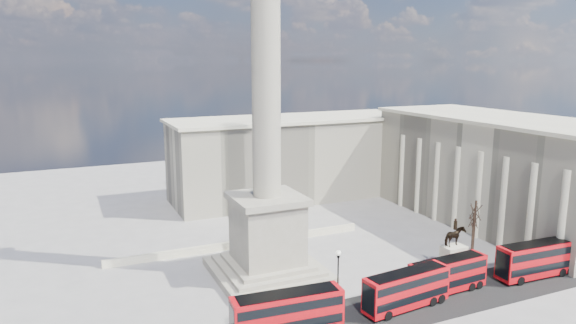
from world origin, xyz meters
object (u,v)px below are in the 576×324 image
(red_bus_a, at_px, (288,313))
(red_bus_c, at_px, (448,275))
(red_bus_b, at_px, (407,289))
(pedestrian_walking, at_px, (476,267))
(pedestrian_standing, at_px, (519,259))
(nelsons_column, at_px, (267,180))
(victorian_lamp, at_px, (338,274))
(red_bus_d, at_px, (538,259))
(equestrian_statue, at_px, (453,256))
(pedestrian_crossing, at_px, (373,290))

(red_bus_a, xyz_separation_m, red_bus_c, (21.92, 1.28, -0.21))
(red_bus_b, height_order, pedestrian_walking, red_bus_b)
(pedestrian_standing, bearing_deg, nelsons_column, -22.03)
(victorian_lamp, xyz_separation_m, pedestrian_standing, (28.99, 0.47, -3.13))
(red_bus_c, bearing_deg, victorian_lamp, 168.73)
(red_bus_d, distance_m, victorian_lamp, 28.24)
(red_bus_c, xyz_separation_m, pedestrian_walking, (7.65, 3.17, -1.49))
(red_bus_a, xyz_separation_m, red_bus_b, (14.81, -0.04, -0.14))
(nelsons_column, relative_size, red_bus_b, 4.44)
(equestrian_statue, bearing_deg, pedestrian_walking, -5.65)
(red_bus_d, bearing_deg, victorian_lamp, 176.02)
(nelsons_column, xyz_separation_m, equestrian_statue, (22.02, -10.46, -10.19))
(pedestrian_crossing, bearing_deg, red_bus_b, -172.79)
(nelsons_column, distance_m, pedestrian_standing, 36.81)
(nelsons_column, bearing_deg, red_bus_d, -25.46)
(nelsons_column, distance_m, pedestrian_walking, 30.46)
(victorian_lamp, xyz_separation_m, pedestrian_walking, (21.89, 1.14, -3.29))
(red_bus_d, relative_size, victorian_lamp, 1.70)
(red_bus_a, bearing_deg, red_bus_c, 7.70)
(red_bus_b, relative_size, red_bus_c, 1.04)
(red_bus_c, height_order, red_bus_d, red_bus_d)
(pedestrian_walking, distance_m, pedestrian_crossing, 16.63)
(pedestrian_crossing, bearing_deg, equestrian_statue, -103.97)
(red_bus_d, distance_m, pedestrian_walking, 7.70)
(red_bus_b, relative_size, pedestrian_walking, 7.24)
(red_bus_a, bearing_deg, pedestrian_walking, 12.92)
(red_bus_b, xyz_separation_m, red_bus_c, (7.11, 1.32, -0.08))
(red_bus_a, xyz_separation_m, red_bus_d, (35.69, 0.10, -0.00))
(red_bus_c, relative_size, equestrian_statue, 1.36)
(red_bus_a, xyz_separation_m, equestrian_statue, (25.84, 4.81, 0.25))
(red_bus_b, bearing_deg, victorian_lamp, 148.96)
(red_bus_d, bearing_deg, pedestrian_standing, 77.72)
(victorian_lamp, bearing_deg, equestrian_statue, 4.75)
(red_bus_b, distance_m, pedestrian_walking, 15.50)
(red_bus_a, height_order, pedestrian_standing, red_bus_a)
(red_bus_b, xyz_separation_m, pedestrian_standing, (21.85, 3.82, -1.41))
(nelsons_column, bearing_deg, equestrian_statue, -25.40)
(pedestrian_walking, height_order, pedestrian_standing, pedestrian_standing)
(red_bus_b, height_order, pedestrian_standing, red_bus_b)
(red_bus_d, bearing_deg, equestrian_statue, 156.97)
(red_bus_c, bearing_deg, red_bus_b, -172.64)
(red_bus_b, xyz_separation_m, red_bus_d, (20.88, 0.14, 0.13))
(red_bus_b, bearing_deg, pedestrian_crossing, 108.58)
(red_bus_a, distance_m, pedestrian_walking, 29.95)
(pedestrian_walking, height_order, pedestrian_crossing, pedestrian_crossing)
(red_bus_d, height_order, pedestrian_standing, red_bus_d)
(red_bus_c, bearing_deg, equestrian_statue, 38.93)
(victorian_lamp, bearing_deg, pedestrian_walking, 2.98)
(equestrian_statue, bearing_deg, victorian_lamp, -175.25)
(pedestrian_standing, bearing_deg, red_bus_a, 3.14)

